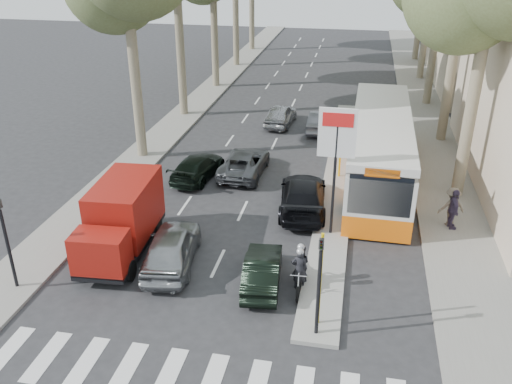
% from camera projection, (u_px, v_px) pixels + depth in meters
% --- Properties ---
extents(ground, '(120.00, 120.00, 0.00)m').
position_uv_depth(ground, '(228.00, 296.00, 19.17)').
color(ground, '#28282B').
rests_on(ground, ground).
extents(sidewalk_right, '(3.20, 70.00, 0.12)m').
position_uv_depth(sidewalk_right, '(423.00, 107.00, 39.76)').
color(sidewalk_right, gray).
rests_on(sidewalk_right, ground).
extents(median_left, '(2.40, 64.00, 0.12)m').
position_uv_depth(median_left, '(215.00, 86.00, 45.30)').
color(median_left, gray).
rests_on(median_left, ground).
extents(traffic_island, '(1.50, 26.00, 0.16)m').
position_uv_depth(traffic_island, '(339.00, 177.00, 28.30)').
color(traffic_island, gray).
rests_on(traffic_island, ground).
extents(billboard, '(1.50, 12.10, 5.60)m').
position_uv_depth(billboard, '(336.00, 155.00, 21.42)').
color(billboard, yellow).
rests_on(billboard, ground).
extents(traffic_light_island, '(0.16, 0.41, 3.60)m').
position_uv_depth(traffic_light_island, '(320.00, 271.00, 16.20)').
color(traffic_light_island, black).
rests_on(traffic_light_island, ground).
extents(traffic_light_left, '(0.16, 0.41, 3.60)m').
position_uv_depth(traffic_light_left, '(4.00, 229.00, 18.53)').
color(traffic_light_left, black).
rests_on(traffic_light_left, ground).
extents(silver_hatchback, '(2.39, 4.66, 1.52)m').
position_uv_depth(silver_hatchback, '(171.00, 247.00, 20.70)').
color(silver_hatchback, '#9B9FA3').
rests_on(silver_hatchback, ground).
extents(dark_hatchback, '(1.64, 3.76, 1.20)m').
position_uv_depth(dark_hatchback, '(262.00, 270.00, 19.61)').
color(dark_hatchback, black).
rests_on(dark_hatchback, ground).
extents(queue_car_a, '(2.21, 4.62, 1.27)m').
position_uv_depth(queue_car_a, '(244.00, 163.00, 28.63)').
color(queue_car_a, '#484B4F').
rests_on(queue_car_a, ground).
extents(queue_car_b, '(2.54, 5.28, 1.48)m').
position_uv_depth(queue_car_b, '(303.00, 195.00, 24.85)').
color(queue_car_b, black).
rests_on(queue_car_b, ground).
extents(queue_car_c, '(1.92, 4.18, 1.39)m').
position_uv_depth(queue_car_c, '(280.00, 115.00, 35.98)').
color(queue_car_c, '#95989D').
rests_on(queue_car_c, ground).
extents(queue_car_d, '(1.48, 3.95, 1.29)m').
position_uv_depth(queue_car_d, '(320.00, 121.00, 34.90)').
color(queue_car_d, '#55565D').
rests_on(queue_car_d, ground).
extents(queue_car_e, '(2.25, 4.42, 1.23)m').
position_uv_depth(queue_car_e, '(198.00, 167.00, 28.16)').
color(queue_car_e, black).
rests_on(queue_car_e, ground).
extents(red_truck, '(2.34, 5.42, 2.83)m').
position_uv_depth(red_truck, '(122.00, 218.00, 21.29)').
color(red_truck, black).
rests_on(red_truck, ground).
extents(city_bus, '(3.04, 13.11, 3.45)m').
position_uv_depth(city_bus, '(380.00, 147.00, 27.43)').
color(city_bus, orange).
rests_on(city_bus, ground).
extents(motorcycle, '(0.74, 2.01, 1.71)m').
position_uv_depth(motorcycle, '(300.00, 268.00, 19.43)').
color(motorcycle, black).
rests_on(motorcycle, ground).
extents(pedestrian_near, '(0.68, 1.13, 1.81)m').
position_uv_depth(pedestrian_near, '(454.00, 209.00, 22.98)').
color(pedestrian_near, '#40344E').
rests_on(pedestrian_near, sidewalk_right).
extents(pedestrian_far, '(1.23, 0.78, 1.76)m').
position_uv_depth(pedestrian_far, '(452.00, 207.00, 23.26)').
color(pedestrian_far, '#6B5E50').
rests_on(pedestrian_far, sidewalk_right).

